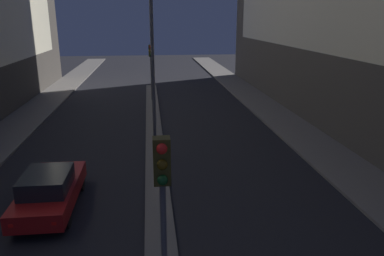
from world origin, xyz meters
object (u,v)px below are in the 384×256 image
Objects in this scene: traffic_light_near at (163,196)px; street_lamp at (152,27)px; car_left_lane at (50,190)px; traffic_light_mid at (151,60)px.

traffic_light_near is 11.19m from street_lamp.
street_lamp reaches higher than car_left_lane.
traffic_light_near is at bearing -57.96° from car_left_lane.
street_lamp is at bearing 90.00° from traffic_light_near.
traffic_light_near is at bearing -90.00° from street_lamp.
traffic_light_near is 1.00× the size of traffic_light_mid.
street_lamp is at bearing 51.67° from car_left_lane.
traffic_light_near is 7.58m from car_left_lane.
street_lamp reaches higher than traffic_light_near.
traffic_light_near is 0.50× the size of street_lamp.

